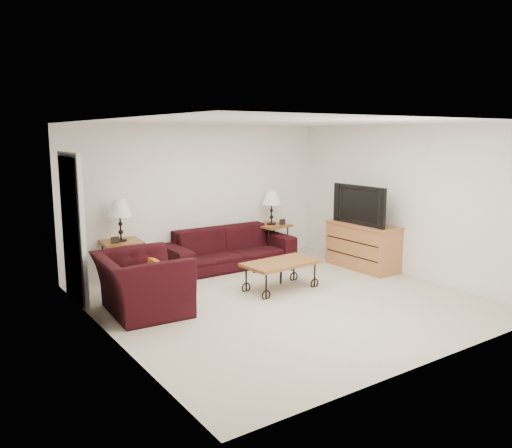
# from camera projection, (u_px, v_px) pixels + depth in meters

# --- Properties ---
(ground) EXTENTS (5.00, 5.00, 0.00)m
(ground) POSITION_uv_depth(u_px,v_px,m) (283.00, 299.00, 7.35)
(ground) COLOR beige
(ground) RESTS_ON ground
(wall_back) EXTENTS (5.00, 0.02, 2.50)m
(wall_back) POSITION_uv_depth(u_px,v_px,m) (199.00, 196.00, 9.17)
(wall_back) COLOR white
(wall_back) RESTS_ON ground
(wall_front) EXTENTS (5.00, 0.02, 2.50)m
(wall_front) POSITION_uv_depth(u_px,v_px,m) (437.00, 245.00, 5.10)
(wall_front) COLOR white
(wall_front) RESTS_ON ground
(wall_left) EXTENTS (0.02, 5.00, 2.50)m
(wall_left) POSITION_uv_depth(u_px,v_px,m) (107.00, 233.00, 5.75)
(wall_left) COLOR white
(wall_left) RESTS_ON ground
(wall_right) EXTENTS (0.02, 5.00, 2.50)m
(wall_right) POSITION_uv_depth(u_px,v_px,m) (404.00, 201.00, 8.53)
(wall_right) COLOR white
(wall_right) RESTS_ON ground
(ceiling) EXTENTS (5.00, 5.00, 0.00)m
(ceiling) POSITION_uv_depth(u_px,v_px,m) (285.00, 122.00, 6.92)
(ceiling) COLOR white
(ceiling) RESTS_ON wall_back
(doorway) EXTENTS (0.08, 0.94, 2.04)m
(doorway) POSITION_uv_depth(u_px,v_px,m) (72.00, 230.00, 7.15)
(doorway) COLOR black
(doorway) RESTS_ON ground
(sofa) EXTENTS (2.38, 0.93, 0.69)m
(sofa) POSITION_uv_depth(u_px,v_px,m) (229.00, 248.00, 9.12)
(sofa) COLOR black
(sofa) RESTS_ON ground
(side_table_left) EXTENTS (0.67, 0.67, 0.66)m
(side_table_left) POSITION_uv_depth(u_px,v_px,m) (122.00, 261.00, 8.21)
(side_table_left) COLOR #9C5E27
(side_table_left) RESTS_ON ground
(side_table_right) EXTENTS (0.66, 0.66, 0.64)m
(side_table_right) POSITION_uv_depth(u_px,v_px,m) (271.00, 241.00, 9.85)
(side_table_right) COLOR #9C5E27
(side_table_right) RESTS_ON ground
(lamp_left) EXTENTS (0.41, 0.41, 0.66)m
(lamp_left) POSITION_uv_depth(u_px,v_px,m) (120.00, 220.00, 8.10)
(lamp_left) COLOR black
(lamp_left) RESTS_ON side_table_left
(lamp_right) EXTENTS (0.41, 0.41, 0.64)m
(lamp_right) POSITION_uv_depth(u_px,v_px,m) (271.00, 208.00, 9.74)
(lamp_right) COLOR black
(lamp_right) RESTS_ON side_table_right
(photo_frame_left) EXTENTS (0.13, 0.03, 0.11)m
(photo_frame_left) POSITION_uv_depth(u_px,v_px,m) (115.00, 240.00, 7.94)
(photo_frame_left) COLOR black
(photo_frame_left) RESTS_ON side_table_left
(photo_frame_right) EXTENTS (0.13, 0.03, 0.11)m
(photo_frame_right) POSITION_uv_depth(u_px,v_px,m) (282.00, 222.00, 9.75)
(photo_frame_right) COLOR black
(photo_frame_right) RESTS_ON side_table_right
(coffee_table) EXTENTS (1.20, 0.70, 0.43)m
(coffee_table) POSITION_uv_depth(u_px,v_px,m) (281.00, 275.00, 7.81)
(coffee_table) COLOR #9C5E27
(coffee_table) RESTS_ON ground
(armchair) EXTENTS (1.14, 1.29, 0.80)m
(armchair) POSITION_uv_depth(u_px,v_px,m) (142.00, 283.00, 6.76)
(armchair) COLOR black
(armchair) RESTS_ON ground
(throw_pillow) EXTENTS (0.12, 0.37, 0.36)m
(throw_pillow) POSITION_uv_depth(u_px,v_px,m) (154.00, 274.00, 6.78)
(throw_pillow) COLOR #C45B19
(throw_pillow) RESTS_ON armchair
(tv_stand) EXTENTS (0.55, 1.32, 0.79)m
(tv_stand) POSITION_uv_depth(u_px,v_px,m) (363.00, 246.00, 9.03)
(tv_stand) COLOR #BF6E47
(tv_stand) RESTS_ON ground
(television) EXTENTS (0.16, 1.18, 0.68)m
(television) POSITION_uv_depth(u_px,v_px,m) (364.00, 205.00, 8.89)
(television) COLOR black
(television) RESTS_ON tv_stand
(backpack) EXTENTS (0.38, 0.31, 0.44)m
(backpack) POSITION_uv_depth(u_px,v_px,m) (282.00, 248.00, 9.65)
(backpack) COLOR black
(backpack) RESTS_ON ground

